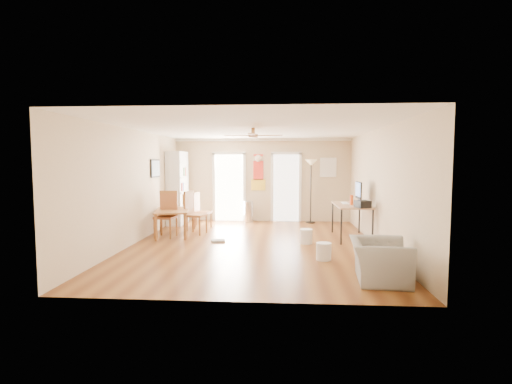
# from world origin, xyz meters

# --- Properties ---
(floor) EXTENTS (7.00, 7.00, 0.00)m
(floor) POSITION_xyz_m (0.00, 0.00, 0.00)
(floor) COLOR brown
(floor) RESTS_ON ground
(ceiling) EXTENTS (5.50, 7.00, 0.00)m
(ceiling) POSITION_xyz_m (0.00, 0.00, 2.60)
(ceiling) COLOR silver
(ceiling) RESTS_ON floor
(wall_back) EXTENTS (5.50, 0.04, 2.60)m
(wall_back) POSITION_xyz_m (0.00, 3.50, 1.30)
(wall_back) COLOR beige
(wall_back) RESTS_ON floor
(wall_front) EXTENTS (5.50, 0.04, 2.60)m
(wall_front) POSITION_xyz_m (0.00, -3.50, 1.30)
(wall_front) COLOR beige
(wall_front) RESTS_ON floor
(wall_left) EXTENTS (0.04, 7.00, 2.60)m
(wall_left) POSITION_xyz_m (-2.75, 0.00, 1.30)
(wall_left) COLOR beige
(wall_left) RESTS_ON floor
(wall_right) EXTENTS (0.04, 7.00, 2.60)m
(wall_right) POSITION_xyz_m (2.75, 0.00, 1.30)
(wall_right) COLOR beige
(wall_right) RESTS_ON floor
(crown_molding) EXTENTS (5.50, 7.00, 0.08)m
(crown_molding) POSITION_xyz_m (0.00, 0.00, 2.56)
(crown_molding) COLOR white
(crown_molding) RESTS_ON wall_back
(kitchen_doorway) EXTENTS (0.90, 0.10, 2.10)m
(kitchen_doorway) POSITION_xyz_m (-1.05, 3.48, 1.05)
(kitchen_doorway) COLOR white
(kitchen_doorway) RESTS_ON wall_back
(bathroom_doorway) EXTENTS (0.80, 0.10, 2.10)m
(bathroom_doorway) POSITION_xyz_m (0.75, 3.48, 1.05)
(bathroom_doorway) COLOR white
(bathroom_doorway) RESTS_ON wall_back
(wall_decal) EXTENTS (0.46, 0.03, 1.10)m
(wall_decal) POSITION_xyz_m (-0.13, 3.48, 1.55)
(wall_decal) COLOR red
(wall_decal) RESTS_ON wall_back
(ac_grille) EXTENTS (0.50, 0.04, 0.60)m
(ac_grille) POSITION_xyz_m (2.05, 3.47, 1.70)
(ac_grille) COLOR white
(ac_grille) RESTS_ON wall_back
(framed_poster) EXTENTS (0.04, 0.66, 0.48)m
(framed_poster) POSITION_xyz_m (-2.73, 1.40, 1.70)
(framed_poster) COLOR black
(framed_poster) RESTS_ON wall_left
(ceiling_fan) EXTENTS (1.24, 1.24, 0.20)m
(ceiling_fan) POSITION_xyz_m (0.00, -0.30, 2.43)
(ceiling_fan) COLOR #593819
(ceiling_fan) RESTS_ON ceiling
(bookshelf) EXTENTS (0.52, 1.01, 2.17)m
(bookshelf) POSITION_xyz_m (-2.51, 2.72, 1.09)
(bookshelf) COLOR silver
(bookshelf) RESTS_ON floor
(dining_table) EXTENTS (1.07, 1.48, 0.67)m
(dining_table) POSITION_xyz_m (-2.15, 0.93, 0.33)
(dining_table) COLOR #905C2E
(dining_table) RESTS_ON floor
(dining_chair_right_a) EXTENTS (0.48, 0.48, 1.01)m
(dining_chair_right_a) POSITION_xyz_m (-1.60, 2.03, 0.51)
(dining_chair_right_a) COLOR #AB6237
(dining_chair_right_a) RESTS_ON floor
(dining_chair_right_b) EXTENTS (0.55, 0.55, 1.10)m
(dining_chair_right_b) POSITION_xyz_m (-1.60, 1.20, 0.55)
(dining_chair_right_b) COLOR #965A30
(dining_chair_right_b) RESTS_ON floor
(dining_chair_near) EXTENTS (0.52, 0.52, 1.13)m
(dining_chair_near) POSITION_xyz_m (-2.26, 0.72, 0.57)
(dining_chair_near) COLOR #985B31
(dining_chair_near) RESTS_ON floor
(dining_chair_far) EXTENTS (0.44, 0.44, 0.94)m
(dining_chair_far) POSITION_xyz_m (-2.04, 2.35, 0.47)
(dining_chair_far) COLOR #976230
(dining_chair_far) RESTS_ON floor
(trash_can) EXTENTS (0.35, 0.35, 0.65)m
(trash_can) POSITION_xyz_m (-0.42, 3.24, 0.32)
(trash_can) COLOR silver
(trash_can) RESTS_ON floor
(torchiere_lamp) EXTENTS (0.38, 0.38, 1.94)m
(torchiere_lamp) POSITION_xyz_m (1.50, 3.21, 0.97)
(torchiere_lamp) COLOR black
(torchiere_lamp) RESTS_ON floor
(computer_desk) EXTENTS (0.78, 1.55, 0.83)m
(computer_desk) POSITION_xyz_m (2.31, 0.90, 0.42)
(computer_desk) COLOR #A57C59
(computer_desk) RESTS_ON floor
(imac) EXTENTS (0.23, 0.60, 0.56)m
(imac) POSITION_xyz_m (2.47, 0.85, 1.11)
(imac) COLOR black
(imac) RESTS_ON computer_desk
(keyboard) EXTENTS (0.14, 0.44, 0.02)m
(keyboard) POSITION_xyz_m (2.20, 1.15, 0.84)
(keyboard) COLOR white
(keyboard) RESTS_ON computer_desk
(printer) EXTENTS (0.36, 0.39, 0.16)m
(printer) POSITION_xyz_m (2.45, 0.28, 0.91)
(printer) COLOR black
(printer) RESTS_ON computer_desk
(orange_bottle) EXTENTS (0.08, 0.08, 0.24)m
(orange_bottle) POSITION_xyz_m (2.30, 0.83, 0.95)
(orange_bottle) COLOR #F55115
(orange_bottle) RESTS_ON computer_desk
(wastebasket_a) EXTENTS (0.35, 0.35, 0.33)m
(wastebasket_a) POSITION_xyz_m (1.18, 0.21, 0.17)
(wastebasket_a) COLOR white
(wastebasket_a) RESTS_ON floor
(wastebasket_b) EXTENTS (0.32, 0.32, 0.33)m
(wastebasket_b) POSITION_xyz_m (1.42, -1.23, 0.17)
(wastebasket_b) COLOR white
(wastebasket_b) RESTS_ON floor
(floor_cloth) EXTENTS (0.36, 0.31, 0.04)m
(floor_cloth) POSITION_xyz_m (-0.87, 0.27, 0.02)
(floor_cloth) COLOR gray
(floor_cloth) RESTS_ON floor
(armchair) EXTENTS (0.96, 1.07, 0.64)m
(armchair) POSITION_xyz_m (2.15, -2.46, 0.32)
(armchair) COLOR gray
(armchair) RESTS_ON floor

